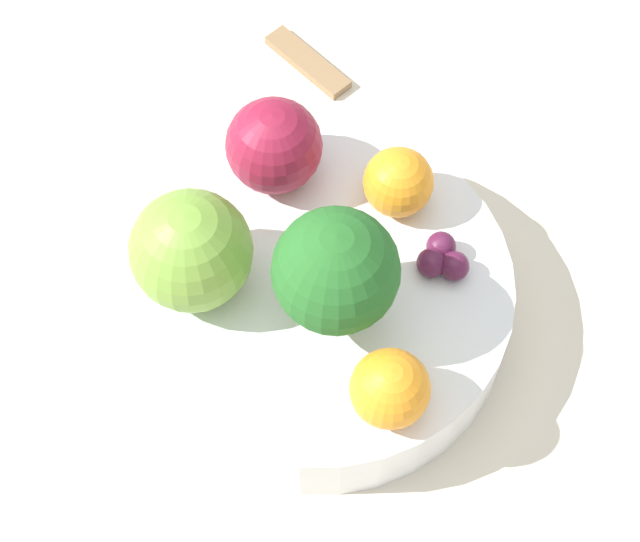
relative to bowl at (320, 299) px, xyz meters
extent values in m
plane|color=gray|center=(0.00, 0.00, -0.04)|extent=(6.00, 6.00, 0.00)
cube|color=beige|center=(0.00, 0.00, -0.03)|extent=(1.20, 1.20, 0.02)
cylinder|color=white|center=(0.00, 0.00, 0.00)|extent=(0.21, 0.21, 0.04)
cylinder|color=#99C17A|center=(0.02, -0.01, 0.03)|extent=(0.02, 0.02, 0.02)
sphere|color=#236023|center=(0.02, -0.01, 0.07)|extent=(0.06, 0.06, 0.06)
sphere|color=maroon|center=(-0.05, 0.05, 0.05)|extent=(0.05, 0.05, 0.05)
sphere|color=olive|center=(-0.06, -0.03, 0.05)|extent=(0.06, 0.06, 0.06)
sphere|color=orange|center=(0.01, 0.06, 0.04)|extent=(0.04, 0.04, 0.04)
sphere|color=orange|center=(0.06, -0.05, 0.04)|extent=(0.04, 0.04, 0.04)
sphere|color=#511938|center=(0.06, 0.04, 0.03)|extent=(0.02, 0.02, 0.02)
sphere|color=#511938|center=(0.05, 0.04, 0.03)|extent=(0.02, 0.02, 0.02)
sphere|color=#511938|center=(0.05, 0.03, 0.03)|extent=(0.02, 0.02, 0.02)
cube|color=olive|center=(-0.09, 0.16, -0.02)|extent=(0.07, 0.04, 0.01)
camera|label=1|loc=(0.13, -0.24, 0.52)|focal=60.00mm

